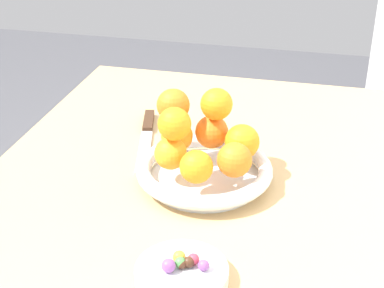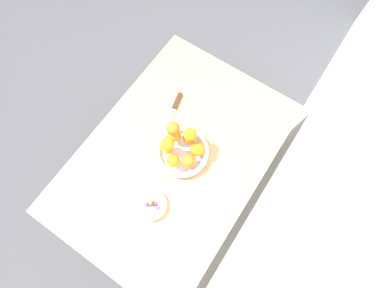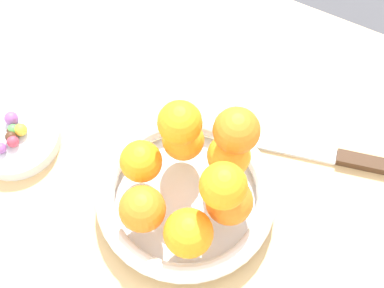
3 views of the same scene
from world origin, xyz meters
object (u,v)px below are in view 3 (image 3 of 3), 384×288
orange_3 (183,140)px  candy_ball_4 (13,141)px  orange_1 (229,201)px  fruit_bowl (186,196)px  candy_ball_6 (11,118)px  candy_ball_3 (21,130)px  orange_0 (188,233)px  candy_ball_0 (11,137)px  candy_dish (15,137)px  candy_ball_2 (13,130)px  candy_ball_1 (12,131)px  candy_ball_5 (1,148)px  orange_7 (223,186)px  orange_4 (141,161)px  orange_6 (181,123)px  orange_2 (229,156)px  orange_8 (236,131)px  orange_5 (141,208)px  dining_table (176,203)px  knife (325,155)px

orange_3 → candy_ball_4: bearing=22.8°
orange_1 → orange_3: bearing=-29.7°
fruit_bowl → candy_ball_6: size_ratio=12.26×
fruit_bowl → candy_ball_3: size_ratio=13.20×
orange_0 → candy_ball_0: (0.29, -0.03, -0.04)m
candy_ball_0 → candy_ball_3: 0.02m
candy_dish → candy_ball_2: size_ratio=8.08×
candy_dish → candy_ball_4: 0.03m
candy_ball_2 → candy_dish: bearing=49.3°
candy_ball_1 → candy_ball_5: bearing=95.7°
fruit_bowl → orange_7: size_ratio=4.20×
candy_dish → candy_ball_2: candy_ball_2 is taller
orange_3 → orange_7: (-0.09, 0.06, 0.06)m
orange_4 → candy_ball_3: size_ratio=3.07×
orange_6 → candy_ball_1: (0.23, 0.07, -0.10)m
orange_1 → orange_7: 0.06m
orange_2 → candy_ball_5: 0.32m
orange_8 → candy_ball_4: 0.32m
candy_ball_4 → candy_ball_5: 0.02m
orange_0 → candy_ball_3: (0.29, -0.04, -0.04)m
orange_5 → candy_ball_6: orange_5 is taller
orange_6 → candy_ball_4: bearing=20.9°
dining_table → candy_ball_3: size_ratio=59.96×
orange_3 → candy_ball_6: 0.25m
orange_0 → orange_8: 0.14m
candy_dish → orange_3: 0.25m
orange_6 → candy_ball_2: orange_6 is taller
orange_6 → candy_ball_1: orange_6 is taller
orange_0 → orange_6: bearing=-58.8°
orange_7 → candy_ball_6: size_ratio=2.92×
orange_7 → knife: orange_7 is taller
orange_5 → candy_ball_3: orange_5 is taller
candy_ball_6 → orange_4: bearing=-177.3°
orange_8 → knife: (-0.11, -0.09, -0.12)m
orange_1 → orange_3: orange_1 is taller
orange_6 → candy_ball_6: bearing=12.8°
fruit_bowl → orange_6: orange_6 is taller
orange_7 → fruit_bowl: bearing=-9.2°
dining_table → candy_ball_6: size_ratio=55.72×
orange_3 → orange_4: bearing=57.4°
orange_6 → orange_8: orange_8 is taller
orange_7 → candy_ball_5: (0.32, 0.05, -0.10)m
orange_7 → orange_8: (0.02, -0.07, -0.00)m
knife → candy_ball_6: bearing=21.3°
fruit_bowl → candy_ball_2: 0.26m
candy_ball_1 → orange_4: bearing=-172.7°
orange_0 → orange_1: size_ratio=1.02×
candy_ball_0 → candy_ball_5: size_ratio=1.00×
orange_1 → candy_ball_5: 0.33m
candy_ball_6 → candy_ball_4: bearing=128.0°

